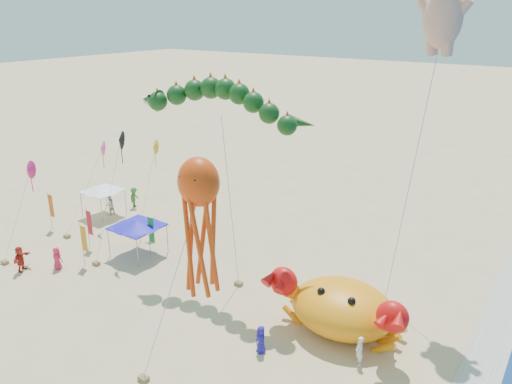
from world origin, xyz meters
TOP-DOWN VIEW (x-y plane):
  - ground at (0.00, 0.00)m, footprint 320.00×320.00m
  - crab_inflatable at (4.70, 0.58)m, footprint 7.95×4.92m
  - dragon_kite at (-4.59, 1.82)m, footprint 11.46×3.55m
  - cherub_kite at (6.42, 7.60)m, footprint 2.14×4.26m
  - octopus_kite at (0.93, -6.64)m, footprint 3.58×2.92m
  - canopy_blue at (-11.60, 0.79)m, footprint 3.52×3.52m
  - canopy_white at (-19.75, 4.41)m, footprint 3.17×3.17m
  - feather_flags at (-15.03, -0.47)m, footprint 10.71×3.75m
  - beachgoers at (-14.14, 0.64)m, footprint 26.89×14.31m
  - small_kites at (-16.40, 2.13)m, footprint 6.92×14.41m

SIDE VIEW (x-z plane):
  - ground at x=0.00m, z-range 0.00..0.00m
  - beachgoers at x=-14.14m, z-range -0.06..1.82m
  - crab_inflatable at x=4.70m, z-range -0.21..3.28m
  - feather_flags at x=-15.03m, z-range 0.41..3.61m
  - canopy_white at x=-19.75m, z-range 1.09..3.79m
  - canopy_blue at x=-11.60m, z-range 1.09..3.80m
  - small_kites at x=-16.40m, z-range 1.52..10.69m
  - octopus_kite at x=0.93m, z-range 2.95..14.17m
  - dragon_kite at x=-4.59m, z-range 5.12..17.86m
  - cherub_kite at x=6.42m, z-range 7.40..26.72m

